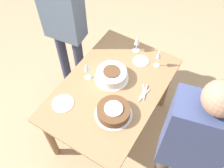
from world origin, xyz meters
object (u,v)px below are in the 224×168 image
(wine_glass_near, at_px, (159,54))
(person_cutting, at_px, (191,145))
(person_watching, at_px, (64,19))
(wine_glass_extra, at_px, (87,68))
(cake_center_white, at_px, (112,75))
(cake_front_chocolate, at_px, (114,111))
(wine_glass_far, at_px, (137,41))

(wine_glass_near, distance_m, person_cutting, 0.93)
(person_cutting, relative_size, person_watching, 1.02)
(wine_glass_extra, distance_m, person_watching, 0.61)
(wine_glass_extra, bearing_deg, person_watching, 56.23)
(wine_glass_near, xyz_separation_m, wine_glass_extra, (-0.47, 0.48, -0.01))
(cake_center_white, bearing_deg, person_watching, 71.96)
(wine_glass_extra, xyz_separation_m, person_cutting, (-0.27, -1.04, 0.11))
(person_watching, bearing_deg, wine_glass_extra, -40.84)
(cake_front_chocolate, xyz_separation_m, wine_glass_far, (0.75, 0.18, 0.09))
(cake_front_chocolate, height_order, wine_glass_far, wine_glass_far)
(person_watching, bearing_deg, person_cutting, -28.44)
(person_cutting, bearing_deg, person_watching, -34.49)
(cake_center_white, xyz_separation_m, wine_glass_far, (0.43, -0.03, 0.08))
(wine_glass_far, xyz_separation_m, person_watching, (-0.21, 0.72, 0.10))
(wine_glass_near, height_order, wine_glass_extra, wine_glass_near)
(cake_center_white, distance_m, cake_front_chocolate, 0.38)
(cake_center_white, xyz_separation_m, wine_glass_extra, (-0.11, 0.19, 0.09))
(cake_center_white, height_order, wine_glass_near, wine_glass_near)
(wine_glass_extra, xyz_separation_m, person_watching, (0.34, 0.50, 0.09))
(wine_glass_near, xyz_separation_m, wine_glass_far, (0.07, 0.26, -0.02))
(wine_glass_far, distance_m, person_cutting, 1.16)
(cake_front_chocolate, bearing_deg, wine_glass_near, -6.64)
(cake_center_white, xyz_separation_m, cake_front_chocolate, (-0.32, -0.21, -0.00))
(wine_glass_near, bearing_deg, person_watching, 97.63)
(wine_glass_far, height_order, person_cutting, person_cutting)
(wine_glass_far, bearing_deg, person_watching, 105.86)
(cake_front_chocolate, height_order, wine_glass_extra, wine_glass_extra)
(cake_center_white, relative_size, wine_glass_far, 1.65)
(wine_glass_far, bearing_deg, wine_glass_near, -105.58)
(cake_front_chocolate, relative_size, wine_glass_far, 1.66)
(wine_glass_far, relative_size, person_watching, 0.12)
(cake_front_chocolate, distance_m, person_cutting, 0.67)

